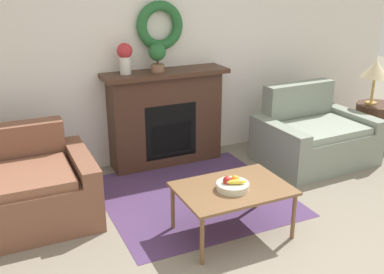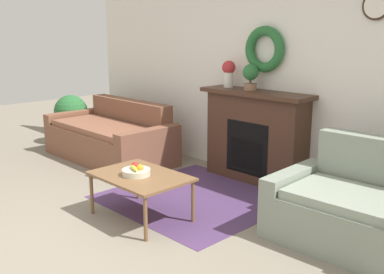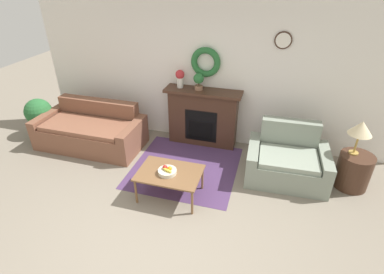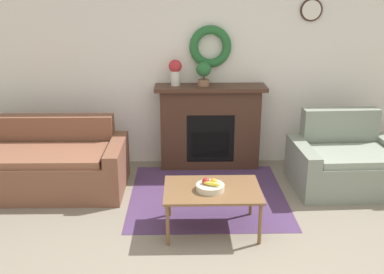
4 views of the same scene
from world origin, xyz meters
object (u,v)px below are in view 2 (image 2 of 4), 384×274
at_px(fireplace, 255,136).
at_px(couch_left, 111,138).
at_px(coffee_table, 141,179).
at_px(fruit_bowl, 136,171).
at_px(potted_plant_floor_by_couch, 71,113).
at_px(potted_plant_on_mantel, 251,75).
at_px(loveseat_right, 352,209).
at_px(vase_on_mantel_left, 229,72).

distance_m(fireplace, couch_left, 2.20).
bearing_deg(fireplace, coffee_table, -92.56).
height_order(coffee_table, fruit_bowl, fruit_bowl).
height_order(couch_left, coffee_table, couch_left).
xyz_separation_m(fireplace, potted_plant_floor_by_couch, (-3.29, -0.63, -0.06)).
height_order(couch_left, potted_plant_on_mantel, potted_plant_on_mantel).
height_order(loveseat_right, vase_on_mantel_left, vase_on_mantel_left).
distance_m(fireplace, loveseat_right, 1.78).
bearing_deg(fireplace, potted_plant_floor_by_couch, -169.16).
bearing_deg(fireplace, vase_on_mantel_left, 179.31).
bearing_deg(couch_left, fireplace, 18.83).
bearing_deg(potted_plant_on_mantel, fruit_bowl, -90.25).
relative_size(fireplace, loveseat_right, 1.09).
distance_m(couch_left, potted_plant_on_mantel, 2.31).
relative_size(fireplace, fruit_bowl, 5.21).
bearing_deg(couch_left, vase_on_mantel_left, 23.70).
xyz_separation_m(loveseat_right, vase_on_mantel_left, (-2.07, 0.71, 1.01)).
bearing_deg(potted_plant_floor_by_couch, coffee_table, -18.53).
height_order(fireplace, coffee_table, fireplace).
height_order(fruit_bowl, potted_plant_on_mantel, potted_plant_on_mantel).
relative_size(coffee_table, potted_plant_floor_by_couch, 1.19).
xyz_separation_m(fireplace, coffee_table, (-0.08, -1.71, -0.16)).
bearing_deg(couch_left, potted_plant_floor_by_couch, 177.43).
distance_m(coffee_table, vase_on_mantel_left, 1.97).
distance_m(fruit_bowl, vase_on_mantel_left, 1.96).
xyz_separation_m(couch_left, potted_plant_on_mantel, (1.98, 0.68, 0.99)).
distance_m(potted_plant_on_mantel, potted_plant_floor_by_couch, 3.36).
distance_m(coffee_table, fruit_bowl, 0.09).
relative_size(couch_left, coffee_table, 2.13).
relative_size(couch_left, vase_on_mantel_left, 6.02).
bearing_deg(potted_plant_on_mantel, fireplace, 9.17).
xyz_separation_m(vase_on_mantel_left, potted_plant_on_mantel, (0.36, -0.02, -0.01)).
height_order(fireplace, fruit_bowl, fireplace).
bearing_deg(couch_left, fruit_bowl, -27.68).
bearing_deg(fruit_bowl, couch_left, 151.99).
bearing_deg(coffee_table, potted_plant_floor_by_couch, 161.47).
bearing_deg(fruit_bowl, fireplace, 86.78).
distance_m(fireplace, coffee_table, 1.72).
bearing_deg(fruit_bowl, potted_plant_on_mantel, 89.75).
distance_m(vase_on_mantel_left, potted_plant_on_mantel, 0.36).
relative_size(fruit_bowl, vase_on_mantel_left, 0.83).
height_order(coffee_table, vase_on_mantel_left, vase_on_mantel_left).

